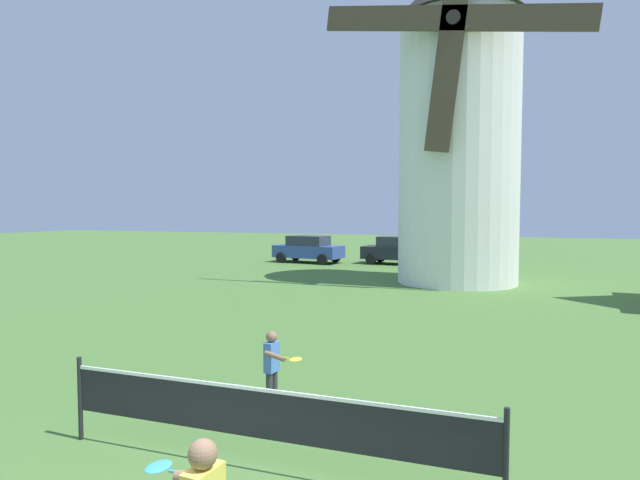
% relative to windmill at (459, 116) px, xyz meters
% --- Properties ---
extents(windmill, '(9.55, 5.60, 14.67)m').
position_rel_windmill_xyz_m(windmill, '(0.00, 0.00, 0.00)').
color(windmill, white).
rests_on(windmill, ground_plane).
extents(tennis_net, '(5.34, 0.06, 1.10)m').
position_rel_windmill_xyz_m(tennis_net, '(-0.70, -17.14, -6.22)').
color(tennis_net, black).
rests_on(tennis_net, ground_plane).
extents(player_far, '(0.68, 0.56, 1.16)m').
position_rel_windmill_xyz_m(player_far, '(-1.46, -15.19, -6.25)').
color(player_far, '#333338').
rests_on(player_far, ground_plane).
extents(parked_car_blue, '(4.12, 2.31, 1.56)m').
position_rel_windmill_xyz_m(parked_car_blue, '(-8.86, 5.87, -6.10)').
color(parked_car_blue, '#334C99').
rests_on(parked_car_blue, ground_plane).
extents(parked_car_black, '(4.20, 2.18, 1.56)m').
position_rel_windmill_xyz_m(parked_car_black, '(-3.69, 6.62, -6.10)').
color(parked_car_black, '#1E232D').
rests_on(parked_car_black, ground_plane).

